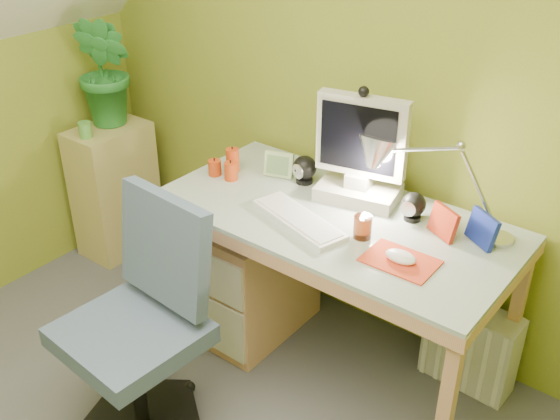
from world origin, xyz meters
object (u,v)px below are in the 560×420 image
Objects in this scene: monitor at (362,138)px; desk_lamp at (465,168)px; potted_plant at (106,71)px; task_chair at (130,331)px; radiator at (470,346)px; desk at (331,293)px; side_ledge at (115,190)px.

monitor is 0.45m from desk_lamp.
potted_plant is 0.60× the size of task_chair.
monitor is 1.20m from task_chair.
potted_plant reaches higher than radiator.
task_chair reaches higher than radiator.
desk_lamp is at bearing 1.60° from potted_plant.
radiator is at bearing 27.01° from desk.
radiator is at bearing 4.23° from potted_plant.
side_ledge reaches higher than radiator.
monitor is 0.55× the size of task_chair.
radiator is at bearing 44.42° from desk_lamp.
side_ledge is 0.75× the size of task_chair.
desk reaches higher than radiator.
side_ledge is 1.45m from task_chair.
potted_plant is at bearing 90.00° from side_ledge.
desk is at bearing -150.92° from radiator.
side_ledge is at bearing 171.85° from monitor.
desk_lamp is 2.11m from side_ledge.
radiator is (0.95, 1.07, -0.31)m from task_chair.
desk is at bearing -2.75° from side_ledge.
potted_plant is 2.28m from radiator.
desk is 0.83m from desk_lamp.
monitor is 0.73× the size of side_ledge.
potted_plant is (-1.55, 0.12, 0.67)m from desk.
task_chair is at bearing -124.09° from monitor.
desk is at bearing -4.59° from potted_plant.
task_chair is (-0.39, -0.79, 0.11)m from desk.
desk is at bearing -156.07° from desk_lamp.
monitor is 0.91× the size of potted_plant.
task_chair is at bearing -37.06° from side_ledge.
desk is 0.70m from monitor.
monitor is at bearing -167.37° from radiator.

